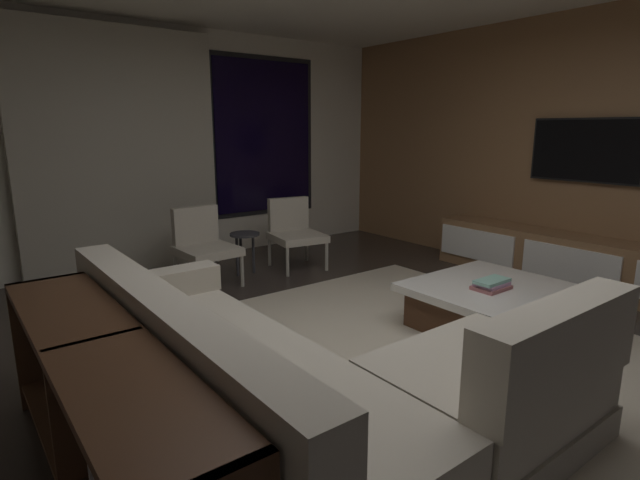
{
  "coord_description": "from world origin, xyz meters",
  "views": [
    {
      "loc": [
        -2.15,
        -2.1,
        1.56
      ],
      "look_at": [
        0.44,
        1.27,
        0.61
      ],
      "focal_mm": 27.98,
      "sensor_mm": 36.0,
      "label": 1
    }
  ],
  "objects_px": {
    "sectional_couch": "(300,384)",
    "accent_chair_by_curtain": "(203,242)",
    "mounted_tv": "(586,150)",
    "media_console": "(584,265)",
    "side_stool": "(244,241)",
    "accent_chair_near_window": "(294,229)",
    "console_table_behind_couch": "(101,412)",
    "coffee_table": "(496,308)",
    "book_stack_on_coffee_table": "(492,284)"
  },
  "relations": [
    {
      "from": "side_stool",
      "to": "mounted_tv",
      "type": "bearing_deg",
      "value": -42.17
    },
    {
      "from": "accent_chair_near_window",
      "to": "accent_chair_by_curtain",
      "type": "bearing_deg",
      "value": 178.98
    },
    {
      "from": "book_stack_on_coffee_table",
      "to": "console_table_behind_couch",
      "type": "height_order",
      "value": "console_table_behind_couch"
    },
    {
      "from": "book_stack_on_coffee_table",
      "to": "media_console",
      "type": "xyz_separation_m",
      "value": [
        1.67,
        0.07,
        -0.15
      ]
    },
    {
      "from": "console_table_behind_couch",
      "to": "media_console",
      "type": "bearing_deg",
      "value": 1.59
    },
    {
      "from": "accent_chair_by_curtain",
      "to": "mounted_tv",
      "type": "relative_size",
      "value": 0.72
    },
    {
      "from": "accent_chair_by_curtain",
      "to": "side_stool",
      "type": "height_order",
      "value": "accent_chair_by_curtain"
    },
    {
      "from": "side_stool",
      "to": "console_table_behind_couch",
      "type": "relative_size",
      "value": 0.22
    },
    {
      "from": "side_stool",
      "to": "book_stack_on_coffee_table",
      "type": "bearing_deg",
      "value": -74.84
    },
    {
      "from": "coffee_table",
      "to": "side_stool",
      "type": "height_order",
      "value": "side_stool"
    },
    {
      "from": "coffee_table",
      "to": "media_console",
      "type": "distance_m",
      "value": 1.59
    },
    {
      "from": "book_stack_on_coffee_table",
      "to": "mounted_tv",
      "type": "xyz_separation_m",
      "value": [
        1.85,
        0.27,
        0.95
      ]
    },
    {
      "from": "console_table_behind_couch",
      "to": "coffee_table",
      "type": "bearing_deg",
      "value": 1.06
    },
    {
      "from": "book_stack_on_coffee_table",
      "to": "accent_chair_near_window",
      "type": "bearing_deg",
      "value": 92.0
    },
    {
      "from": "accent_chair_near_window",
      "to": "console_table_behind_couch",
      "type": "xyz_separation_m",
      "value": [
        -2.75,
        -2.57,
        -0.02
      ]
    },
    {
      "from": "coffee_table",
      "to": "console_table_behind_couch",
      "type": "distance_m",
      "value": 2.93
    },
    {
      "from": "accent_chair_near_window",
      "to": "console_table_behind_couch",
      "type": "relative_size",
      "value": 0.37
    },
    {
      "from": "accent_chair_near_window",
      "to": "media_console",
      "type": "distance_m",
      "value": 3.02
    },
    {
      "from": "side_stool",
      "to": "console_table_behind_couch",
      "type": "xyz_separation_m",
      "value": [
        -2.14,
        -2.63,
        0.04
      ]
    },
    {
      "from": "sectional_couch",
      "to": "mounted_tv",
      "type": "relative_size",
      "value": 2.31
    },
    {
      "from": "mounted_tv",
      "to": "accent_chair_by_curtain",
      "type": "bearing_deg",
      "value": 143.31
    },
    {
      "from": "accent_chair_near_window",
      "to": "side_stool",
      "type": "height_order",
      "value": "accent_chair_near_window"
    },
    {
      "from": "sectional_couch",
      "to": "accent_chair_by_curtain",
      "type": "height_order",
      "value": "sectional_couch"
    },
    {
      "from": "coffee_table",
      "to": "book_stack_on_coffee_table",
      "type": "height_order",
      "value": "book_stack_on_coffee_table"
    },
    {
      "from": "console_table_behind_couch",
      "to": "mounted_tv",
      "type": "bearing_deg",
      "value": 3.94
    },
    {
      "from": "side_stool",
      "to": "mounted_tv",
      "type": "height_order",
      "value": "mounted_tv"
    },
    {
      "from": "side_stool",
      "to": "media_console",
      "type": "height_order",
      "value": "media_console"
    },
    {
      "from": "coffee_table",
      "to": "accent_chair_near_window",
      "type": "distance_m",
      "value": 2.54
    },
    {
      "from": "book_stack_on_coffee_table",
      "to": "console_table_behind_couch",
      "type": "distance_m",
      "value": 2.84
    },
    {
      "from": "side_stool",
      "to": "coffee_table",
      "type": "bearing_deg",
      "value": -73.18
    },
    {
      "from": "accent_chair_near_window",
      "to": "console_table_behind_couch",
      "type": "height_order",
      "value": "accent_chair_near_window"
    },
    {
      "from": "mounted_tv",
      "to": "accent_chair_near_window",
      "type": "bearing_deg",
      "value": 130.78
    },
    {
      "from": "sectional_couch",
      "to": "mounted_tv",
      "type": "distance_m",
      "value": 3.95
    },
    {
      "from": "media_console",
      "to": "console_table_behind_couch",
      "type": "xyz_separation_m",
      "value": [
        -4.51,
        -0.13,
        0.16
      ]
    },
    {
      "from": "sectional_couch",
      "to": "side_stool",
      "type": "height_order",
      "value": "sectional_couch"
    },
    {
      "from": "accent_chair_by_curtain",
      "to": "console_table_behind_couch",
      "type": "relative_size",
      "value": 0.37
    },
    {
      "from": "sectional_couch",
      "to": "coffee_table",
      "type": "distance_m",
      "value": 2.02
    },
    {
      "from": "coffee_table",
      "to": "book_stack_on_coffee_table",
      "type": "relative_size",
      "value": 4.04
    },
    {
      "from": "accent_chair_near_window",
      "to": "side_stool",
      "type": "relative_size",
      "value": 1.7
    },
    {
      "from": "mounted_tv",
      "to": "media_console",
      "type": "bearing_deg",
      "value": -132.48
    },
    {
      "from": "accent_chair_near_window",
      "to": "media_console",
      "type": "bearing_deg",
      "value": -54.28
    },
    {
      "from": "sectional_couch",
      "to": "accent_chair_by_curtain",
      "type": "distance_m",
      "value": 2.83
    },
    {
      "from": "sectional_couch",
      "to": "media_console",
      "type": "bearing_deg",
      "value": 4.11
    },
    {
      "from": "book_stack_on_coffee_table",
      "to": "console_table_behind_couch",
      "type": "xyz_separation_m",
      "value": [
        -2.84,
        -0.06,
        0.01
      ]
    },
    {
      "from": "accent_chair_near_window",
      "to": "accent_chair_by_curtain",
      "type": "distance_m",
      "value": 1.1
    },
    {
      "from": "accent_chair_near_window",
      "to": "accent_chair_by_curtain",
      "type": "relative_size",
      "value": 1.0
    },
    {
      "from": "sectional_couch",
      "to": "mounted_tv",
      "type": "xyz_separation_m",
      "value": [
        3.78,
        0.46,
        1.06
      ]
    },
    {
      "from": "accent_chair_near_window",
      "to": "book_stack_on_coffee_table",
      "type": "bearing_deg",
      "value": -88.0
    },
    {
      "from": "accent_chair_near_window",
      "to": "accent_chair_by_curtain",
      "type": "xyz_separation_m",
      "value": [
        -1.1,
        0.02,
        0.0
      ]
    },
    {
      "from": "sectional_couch",
      "to": "mounted_tv",
      "type": "height_order",
      "value": "mounted_tv"
    }
  ]
}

